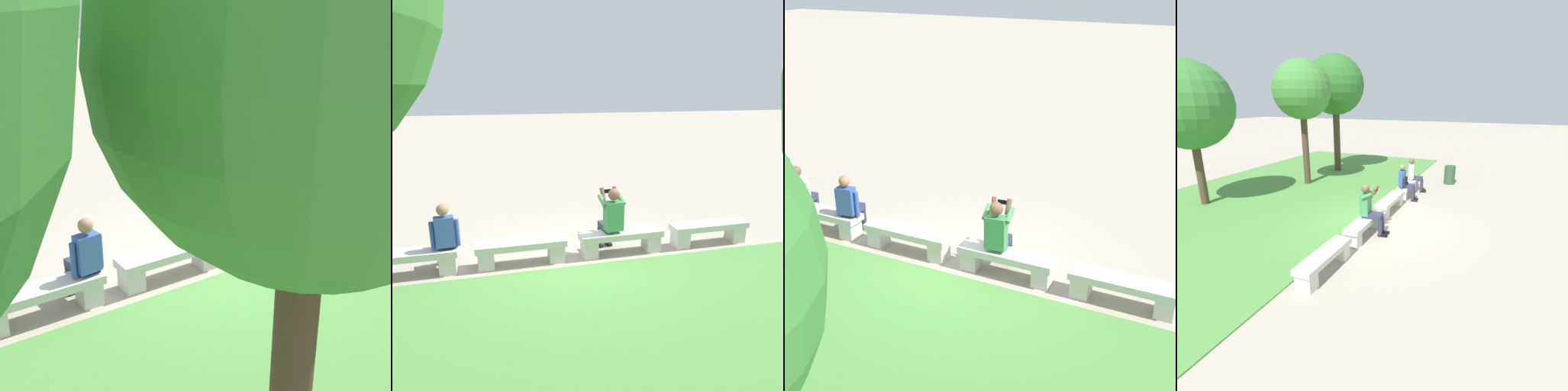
{
  "view_description": "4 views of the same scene",
  "coord_description": "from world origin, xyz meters",
  "views": [
    {
      "loc": [
        4.58,
        6.12,
        3.99
      ],
      "look_at": [
        -0.02,
        -0.78,
        0.84
      ],
      "focal_mm": 50.0,
      "sensor_mm": 36.0,
      "label": 1
    },
    {
      "loc": [
        1.38,
        6.48,
        3.13
      ],
      "look_at": [
        -0.45,
        -0.63,
        1.03
      ],
      "focal_mm": 35.0,
      "sensor_mm": 36.0,
      "label": 2
    },
    {
      "loc": [
        -3.92,
        7.18,
        4.82
      ],
      "look_at": [
        -0.2,
        -0.58,
        1.09
      ],
      "focal_mm": 50.0,
      "sensor_mm": 36.0,
      "label": 3
    },
    {
      "loc": [
        -7.47,
        -3.05,
        3.38
      ],
      "look_at": [
        -0.58,
        -0.07,
        0.98
      ],
      "focal_mm": 28.0,
      "sensor_mm": 36.0,
      "label": 4
    }
  ],
  "objects": [
    {
      "name": "backpack",
      "position": [
        2.21,
        -0.03,
        0.63
      ],
      "size": [
        0.28,
        0.24,
        0.43
      ],
      "color": "black",
      "rests_on": "bench_far"
    },
    {
      "name": "person_photographer",
      "position": [
        -0.77,
        -0.08,
        0.74
      ],
      "size": [
        0.5,
        0.75,
        1.32
      ],
      "color": "black",
      "rests_on": "ground"
    },
    {
      "name": "ground_plane",
      "position": [
        0.0,
        0.0,
        0.0
      ],
      "size": [
        80.0,
        80.0,
        0.0
      ],
      "primitive_type": "plane",
      "color": "#A89E8C"
    },
    {
      "name": "person_distant",
      "position": [
        2.24,
        -0.07,
        0.67
      ],
      "size": [
        0.48,
        0.7,
        1.26
      ],
      "color": "black",
      "rests_on": "ground"
    },
    {
      "name": "bench_main",
      "position": [
        -2.86,
        0.0,
        0.29
      ],
      "size": [
        1.63,
        0.4,
        0.45
      ],
      "color": "beige",
      "rests_on": "ground"
    },
    {
      "name": "bench_near",
      "position": [
        -0.95,
        0.0,
        0.29
      ],
      "size": [
        1.63,
        0.4,
        0.45
      ],
      "color": "beige",
      "rests_on": "ground"
    },
    {
      "name": "bench_far",
      "position": [
        2.86,
        0.0,
        0.29
      ],
      "size": [
        1.63,
        0.4,
        0.45
      ],
      "color": "beige",
      "rests_on": "ground"
    },
    {
      "name": "bench_mid",
      "position": [
        0.95,
        0.0,
        0.29
      ],
      "size": [
        1.63,
        0.4,
        0.45
      ],
      "color": "beige",
      "rests_on": "ground"
    }
  ]
}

